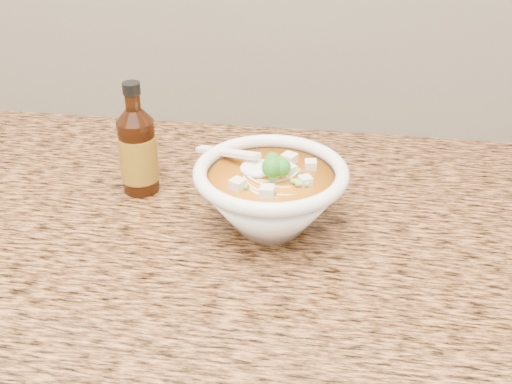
# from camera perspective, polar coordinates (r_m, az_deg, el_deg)

# --- Properties ---
(counter_slab) EXTENTS (4.00, 0.68, 0.04)m
(counter_slab) POSITION_cam_1_polar(r_m,az_deg,el_deg) (0.95, -9.31, -2.54)
(counter_slab) COLOR #A0663A
(counter_slab) RESTS_ON cabinet
(soup_bowl) EXTENTS (0.22, 0.21, 0.12)m
(soup_bowl) POSITION_cam_1_polar(r_m,az_deg,el_deg) (0.87, 1.30, -0.35)
(soup_bowl) COLOR white
(soup_bowl) RESTS_ON counter_slab
(hot_sauce_bottle) EXTENTS (0.07, 0.07, 0.17)m
(hot_sauce_bottle) POSITION_cam_1_polar(r_m,az_deg,el_deg) (0.96, -10.45, 3.58)
(hot_sauce_bottle) COLOR #3C1808
(hot_sauce_bottle) RESTS_ON counter_slab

